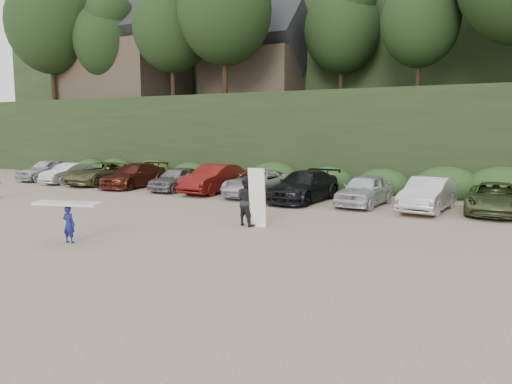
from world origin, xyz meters
The scene contains 5 objects.
ground centered at (0.00, 0.00, 0.00)m, with size 120.00×120.00×0.00m, color tan.
hillside_backdrop centered at (-0.26, 35.93, 11.22)m, with size 90.00×41.50×28.00m.
parked_cars centered at (-3.02, 10.06, 0.74)m, with size 39.47×5.95×1.63m.
child_surfer centered at (-4.48, -2.49, 0.92)m, with size 2.33×1.20×1.35m.
adult_surfer centered at (-0.81, 2.82, 0.97)m, with size 1.41×0.92×2.25m.
Camera 1 is at (8.55, -13.54, 3.75)m, focal length 35.00 mm.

